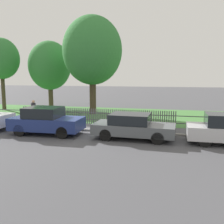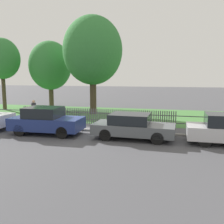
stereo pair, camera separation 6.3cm
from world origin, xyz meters
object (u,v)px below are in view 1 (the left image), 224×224
(tree_nearest_kerb, at_px, (1,59))
(pedestrian_near_fence, at_px, (34,110))
(parked_car_navy_estate, at_px, (133,126))
(tree_behind_motorcycle, at_px, (50,66))
(parked_car_black_saloon, at_px, (46,121))
(covered_motorcycle, at_px, (129,119))
(tree_mid_park, at_px, (92,51))

(tree_nearest_kerb, height_order, pedestrian_near_fence, tree_nearest_kerb)
(parked_car_navy_estate, relative_size, tree_nearest_kerb, 0.63)
(pedestrian_near_fence, bearing_deg, tree_behind_motorcycle, 126.21)
(parked_car_black_saloon, height_order, covered_motorcycle, parked_car_black_saloon)
(covered_motorcycle, relative_size, tree_mid_park, 0.24)
(parked_car_navy_estate, distance_m, tree_nearest_kerb, 16.66)
(tree_nearest_kerb, bearing_deg, covered_motorcycle, -23.57)
(parked_car_navy_estate, distance_m, tree_behind_motorcycle, 14.65)
(parked_car_navy_estate, relative_size, tree_behind_motorcycle, 0.64)
(tree_nearest_kerb, height_order, tree_mid_park, tree_mid_park)
(tree_behind_motorcycle, distance_m, tree_mid_park, 5.94)
(parked_car_black_saloon, distance_m, covered_motorcycle, 5.00)
(covered_motorcycle, relative_size, tree_nearest_kerb, 0.29)
(parked_car_black_saloon, height_order, tree_behind_motorcycle, tree_behind_motorcycle)
(parked_car_navy_estate, xyz_separation_m, pedestrian_near_fence, (-7.54, 2.94, 0.22))
(parked_car_black_saloon, bearing_deg, tree_mid_park, 86.39)
(tree_nearest_kerb, xyz_separation_m, pedestrian_near_fence, (6.35, -5.26, -3.96))
(covered_motorcycle, bearing_deg, pedestrian_near_fence, 178.01)
(tree_nearest_kerb, distance_m, pedestrian_near_fence, 9.15)
(parked_car_navy_estate, bearing_deg, tree_mid_park, 123.20)
(tree_nearest_kerb, bearing_deg, tree_mid_park, -3.45)
(tree_mid_park, height_order, pedestrian_near_fence, tree_mid_park)
(parked_car_navy_estate, distance_m, tree_mid_park, 10.10)
(covered_motorcycle, height_order, pedestrian_near_fence, pedestrian_near_fence)
(parked_car_black_saloon, distance_m, tree_behind_motorcycle, 11.94)
(parked_car_navy_estate, distance_m, pedestrian_near_fence, 8.10)
(tree_behind_motorcycle, height_order, pedestrian_near_fence, tree_behind_motorcycle)
(tree_behind_motorcycle, bearing_deg, pedestrian_near_fence, -71.83)
(parked_car_black_saloon, distance_m, tree_mid_park, 9.00)
(parked_car_black_saloon, bearing_deg, covered_motorcycle, 28.67)
(covered_motorcycle, xyz_separation_m, tree_behind_motorcycle, (-9.30, 7.76, 3.64))
(parked_car_black_saloon, xyz_separation_m, tree_behind_motorcycle, (-4.98, 10.28, 3.48))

